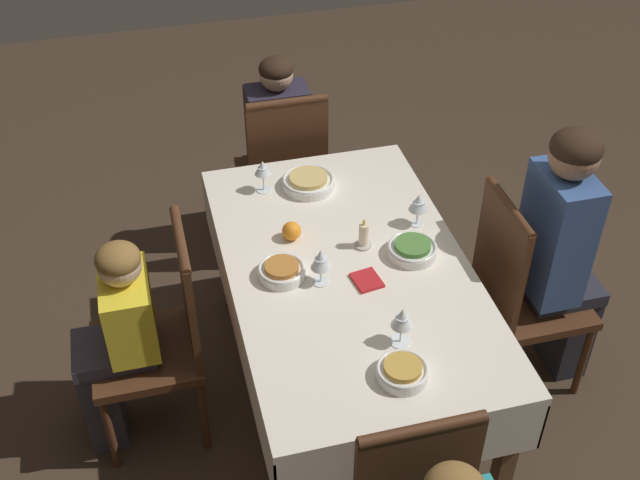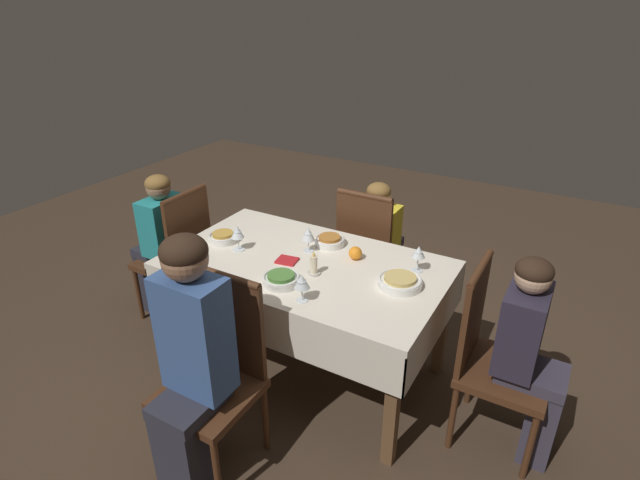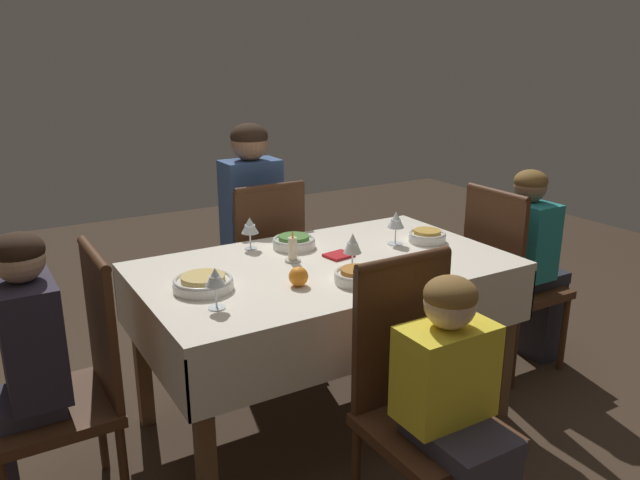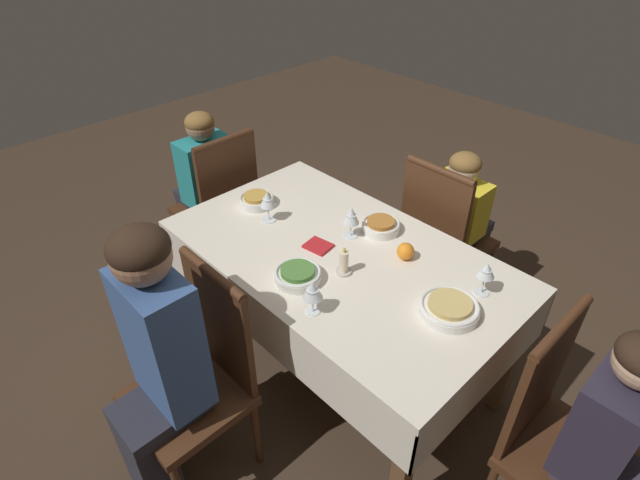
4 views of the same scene
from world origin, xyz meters
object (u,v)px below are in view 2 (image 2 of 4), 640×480
object	(u,v)px
chair_north	(217,368)
wine_glass_west	(419,253)
wine_glass_north	(302,282)
napkin_red_folded	(287,260)
bowl_east	(223,237)
wine_glass_east	(237,233)
orange_fruit	(355,253)
person_child_teal	(160,239)
person_adult_denim	(189,355)
candle_centerpiece	(314,266)
chair_south	(369,250)
person_child_yellow	(380,239)
person_child_dark	(531,353)
chair_east	(179,252)
bowl_north	(281,279)
dining_table	(306,276)
chair_west	(492,352)
bowl_west	(400,281)
bowl_south	(330,241)

from	to	relation	value
chair_north	wine_glass_west	bearing A→B (deg)	56.63
chair_north	wine_glass_north	xyz separation A→B (m)	(-0.23, -0.38, 0.34)
napkin_red_folded	bowl_east	bearing A→B (deg)	-2.99
wine_glass_north	wine_glass_east	bearing A→B (deg)	-24.60
orange_fruit	napkin_red_folded	xyz separation A→B (m)	(0.32, 0.21, -0.03)
person_child_teal	wine_glass_north	distance (m)	1.48
person_adult_denim	candle_centerpiece	bearing A→B (deg)	79.06
person_adult_denim	bowl_east	world-z (taller)	person_adult_denim
chair_south	wine_glass_east	distance (m)	0.98
person_adult_denim	person_child_yellow	world-z (taller)	person_adult_denim
person_child_dark	wine_glass_north	bearing A→B (deg)	109.87
chair_east	orange_fruit	size ratio (longest dim) A/B	12.92
bowl_north	orange_fruit	world-z (taller)	orange_fruit
wine_glass_east	orange_fruit	xyz separation A→B (m)	(-0.64, -0.23, -0.07)
dining_table	chair_west	distance (m)	1.05
person_adult_denim	bowl_west	world-z (taller)	person_adult_denim
chair_west	napkin_red_folded	distance (m)	1.16
wine_glass_north	wine_glass_west	size ratio (longest dim) A/B	0.99
wine_glass_north	candle_centerpiece	world-z (taller)	wine_glass_north
chair_north	chair_east	distance (m)	1.26
napkin_red_folded	person_adult_denim	bearing A→B (deg)	93.33
bowl_south	wine_glass_west	world-z (taller)	wine_glass_west
person_child_teal	bowl_east	size ratio (longest dim) A/B	6.05
wine_glass_north	orange_fruit	xyz separation A→B (m)	(-0.03, -0.51, -0.07)
chair_south	orange_fruit	xyz separation A→B (m)	(-0.15, 0.55, 0.27)
person_adult_denim	napkin_red_folded	distance (m)	0.84
wine_glass_east	napkin_red_folded	distance (m)	0.34
person_child_dark	bowl_west	xyz separation A→B (m)	(0.66, 0.01, 0.19)
dining_table	chair_north	xyz separation A→B (m)	(0.05, 0.72, -0.14)
chair_south	bowl_north	bearing A→B (deg)	86.65
bowl_east	person_child_dark	bearing A→B (deg)	-178.47
person_child_yellow	bowl_south	world-z (taller)	person_child_yellow
chair_north	bowl_north	bearing A→B (deg)	83.13
dining_table	chair_east	world-z (taller)	chair_east
person_adult_denim	person_child_yellow	distance (m)	1.78
wine_glass_west	chair_north	bearing A→B (deg)	56.63
chair_south	person_child_teal	size ratio (longest dim) A/B	0.93
person_child_dark	bowl_south	world-z (taller)	person_child_dark
dining_table	person_adult_denim	world-z (taller)	person_adult_denim
person_child_yellow	candle_centerpiece	distance (m)	1.02
bowl_south	bowl_west	bearing A→B (deg)	156.47
chair_north	person_child_dark	xyz separation A→B (m)	(-1.25, -0.75, 0.06)
person_child_teal	napkin_red_folded	bearing A→B (deg)	84.88
bowl_north	bowl_west	world-z (taller)	same
person_child_dark	bowl_west	size ratio (longest dim) A/B	4.69
orange_fruit	bowl_north	bearing A→B (deg)	63.62
bowl_east	dining_table	bearing A→B (deg)	-178.16
candle_centerpiece	dining_table	bearing A→B (deg)	-39.99
chair_north	bowl_south	xyz separation A→B (m)	(-0.06, -0.98, 0.26)
person_child_teal	bowl_east	distance (m)	0.68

